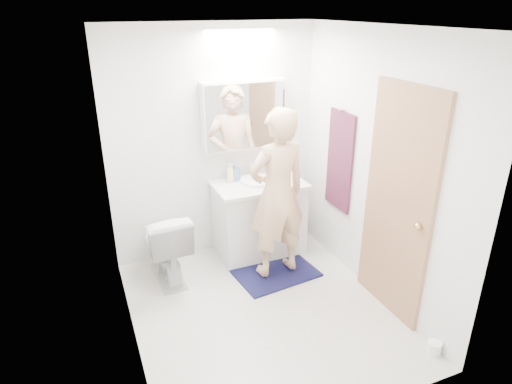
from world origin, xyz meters
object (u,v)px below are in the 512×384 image
vanity_cabinet (259,220)px  medicine_cabinet (244,115)px  toilet (165,245)px  person (277,194)px  toothbrush_cup (271,171)px  soap_bottle_a (230,173)px  toilet_paper_roll (434,347)px  soap_bottle_b (235,171)px

vanity_cabinet → medicine_cabinet: bearing=111.0°
medicine_cabinet → toilet: 1.52m
vanity_cabinet → person: 0.69m
vanity_cabinet → toothbrush_cup: toothbrush_cup is taller
medicine_cabinet → toothbrush_cup: size_ratio=9.34×
medicine_cabinet → vanity_cabinet: bearing=-69.0°
soap_bottle_a → toothbrush_cup: bearing=1.2°
person → toilet_paper_roll: 1.84m
person → soap_bottle_a: person is taller
person → soap_bottle_a: size_ratio=8.34×
vanity_cabinet → soap_bottle_a: 0.61m
toothbrush_cup → toilet_paper_roll: toothbrush_cup is taller
vanity_cabinet → toothbrush_cup: (0.21, 0.16, 0.47)m
toilet → toilet_paper_roll: toilet is taller
toothbrush_cup → toilet_paper_roll: bearing=-78.0°
person → soap_bottle_b: size_ratio=8.81×
medicine_cabinet → soap_bottle_a: (-0.18, -0.06, -0.58)m
medicine_cabinet → soap_bottle_b: medicine_cabinet is taller
vanity_cabinet → soap_bottle_b: (-0.20, 0.18, 0.52)m
person → soap_bottle_a: 0.68m
vanity_cabinet → toilet_paper_roll: size_ratio=8.18×
toilet → vanity_cabinet: bearing=-176.1°
vanity_cabinet → soap_bottle_b: 0.59m
toilet → soap_bottle_b: size_ratio=3.92×
vanity_cabinet → soap_bottle_a: soap_bottle_a is taller
medicine_cabinet → person: medicine_cabinet is taller
toilet → person: 1.21m
medicine_cabinet → toilet_paper_roll: (0.75, -2.19, -1.45)m
toilet → person: person is taller
toilet_paper_roll → vanity_cabinet: bearing=108.6°
person → toilet_paper_roll: (0.68, -1.49, -0.83)m
soap_bottle_a → toilet_paper_roll: soap_bottle_a is taller
person → toothbrush_cup: (0.23, 0.64, -0.02)m
vanity_cabinet → toothbrush_cup: bearing=37.2°
vanity_cabinet → soap_bottle_b: size_ratio=4.74×
soap_bottle_a → soap_bottle_b: bearing=24.8°
toothbrush_cup → soap_bottle_b: bearing=177.2°
medicine_cabinet → toothbrush_cup: medicine_cabinet is taller
soap_bottle_a → soap_bottle_b: (0.06, 0.03, -0.01)m
medicine_cabinet → toilet_paper_roll: bearing=-71.2°
toilet → soap_bottle_b: 1.05m
vanity_cabinet → toilet_paper_roll: 2.11m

